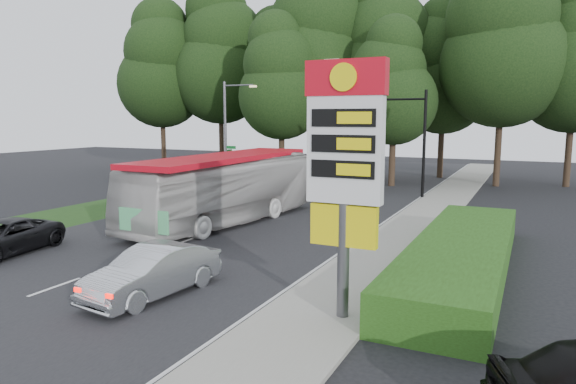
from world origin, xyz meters
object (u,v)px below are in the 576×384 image
at_px(suv_charcoal, 2,238).
at_px(traffic_signal_mast, 405,128).
at_px(streetlight_signs, 228,131).
at_px(transit_bus, 226,190).
at_px(sedan_silver, 153,272).
at_px(gas_station_pylon, 345,155).
at_px(monument, 330,121).

bearing_deg(suv_charcoal, traffic_signal_mast, 55.46).
relative_size(streetlight_signs, transit_bus, 0.63).
relative_size(traffic_signal_mast, sedan_silver, 1.56).
bearing_deg(suv_charcoal, transit_bus, 54.72).
relative_size(gas_station_pylon, suv_charcoal, 1.39).
relative_size(streetlight_signs, sedan_silver, 1.74).
bearing_deg(transit_bus, gas_station_pylon, -37.70).
distance_m(traffic_signal_mast, suv_charcoal, 24.49).
xyz_separation_m(sedan_silver, suv_charcoal, (-8.58, 1.16, -0.07)).
xyz_separation_m(traffic_signal_mast, streetlight_signs, (-12.67, -1.99, -0.23)).
bearing_deg(monument, suv_charcoal, -96.67).
bearing_deg(gas_station_pylon, transit_bus, 135.67).
bearing_deg(monument, streetlight_signs, -121.97).
relative_size(gas_station_pylon, traffic_signal_mast, 0.95).
bearing_deg(streetlight_signs, gas_station_pylon, -51.04).
height_order(gas_station_pylon, streetlight_signs, streetlight_signs).
relative_size(gas_station_pylon, transit_bus, 0.54).
height_order(traffic_signal_mast, transit_bus, traffic_signal_mast).
height_order(sedan_silver, suv_charcoal, sedan_silver).
height_order(streetlight_signs, transit_bus, streetlight_signs).
relative_size(traffic_signal_mast, streetlight_signs, 0.90).
xyz_separation_m(gas_station_pylon, traffic_signal_mast, (-3.52, 22.00, 0.22)).
height_order(transit_bus, suv_charcoal, transit_bus).
bearing_deg(suv_charcoal, gas_station_pylon, -9.48).
bearing_deg(traffic_signal_mast, streetlight_signs, -171.08).
distance_m(streetlight_signs, sedan_silver, 23.46).
height_order(gas_station_pylon, traffic_signal_mast, traffic_signal_mast).
xyz_separation_m(gas_station_pylon, sedan_silver, (-5.85, -0.71, -3.69)).
height_order(traffic_signal_mast, suv_charcoal, traffic_signal_mast).
xyz_separation_m(streetlight_signs, sedan_silver, (10.34, -20.73, -3.68)).
bearing_deg(sedan_silver, streetlight_signs, 123.26).
relative_size(traffic_signal_mast, transit_bus, 0.57).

